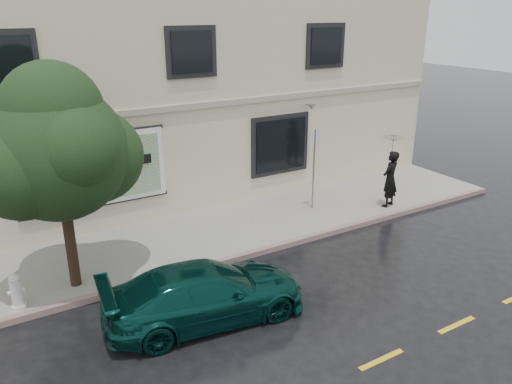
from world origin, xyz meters
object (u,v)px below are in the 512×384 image
car (206,293)px  fire_hydrant (16,292)px  pedestrian (390,179)px  street_tree (58,153)px

car → fire_hydrant: bearing=63.2°
fire_hydrant → car: bearing=-46.8°
pedestrian → fire_hydrant: 11.49m
car → street_tree: 4.46m
car → pedestrian: size_ratio=2.30×
street_tree → fire_hydrant: (-1.32, -0.40, -2.88)m
car → pedestrian: bearing=-65.7°
pedestrian → street_tree: (-10.16, 0.14, 2.34)m
street_tree → fire_hydrant: bearing=-163.1°
car → fire_hydrant: size_ratio=5.14×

